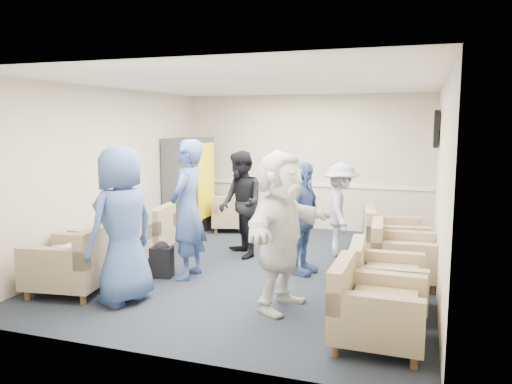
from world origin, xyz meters
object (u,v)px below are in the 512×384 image
(person_front_left, at_px, (122,225))
(person_mid_left, at_px, (188,209))
(armchair_right_midnear, at_px, (382,282))
(person_mid_right, at_px, (302,218))
(armchair_right_midfar, at_px, (399,257))
(armchair_right_far, at_px, (390,240))
(person_back_left, at_px, (241,204))
(armchair_left_near, at_px, (75,264))
(person_front_right, at_px, (281,231))
(armchair_left_far, at_px, (147,234))
(vending_machine, at_px, (189,185))
(person_back_right, at_px, (341,210))
(armchair_left_mid, at_px, (115,246))
(armchair_right_near, at_px, (372,311))
(armchair_corner, at_px, (233,215))

(person_front_left, distance_m, person_mid_left, 1.15)
(armchair_right_midnear, height_order, person_mid_right, person_mid_right)
(armchair_right_midfar, relative_size, armchair_right_far, 0.89)
(person_back_left, bearing_deg, armchair_right_far, 60.32)
(armchair_left_near, bearing_deg, person_front_right, 88.99)
(armchair_left_far, relative_size, vending_machine, 0.53)
(armchair_right_midfar, relative_size, person_back_right, 0.62)
(armchair_left_far, relative_size, person_mid_right, 0.60)
(armchair_left_mid, relative_size, person_mid_right, 0.57)
(person_mid_right, bearing_deg, armchair_left_near, 138.44)
(armchair_right_midfar, height_order, person_mid_left, person_mid_left)
(armchair_right_near, distance_m, armchair_right_midfar, 2.09)
(armchair_right_midfar, xyz_separation_m, person_back_right, (-0.99, 1.14, 0.41))
(armchair_corner, height_order, person_back_right, person_back_right)
(person_back_left, xyz_separation_m, person_back_right, (1.50, 0.59, -0.10))
(armchair_left_near, height_order, person_back_right, person_back_right)
(armchair_right_midnear, height_order, person_front_right, person_front_right)
(person_back_right, bearing_deg, person_front_right, 161.01)
(armchair_right_near, relative_size, person_back_right, 0.58)
(armchair_corner, bearing_deg, person_back_right, 138.66)
(armchair_left_mid, distance_m, person_front_right, 2.90)
(armchair_right_far, distance_m, person_back_right, 0.92)
(armchair_right_near, distance_m, person_mid_left, 3.05)
(vending_machine, bearing_deg, person_mid_left, -64.16)
(armchair_left_mid, xyz_separation_m, armchair_right_far, (3.83, 1.59, 0.02))
(armchair_left_far, xyz_separation_m, vending_machine, (-0.10, 1.80, 0.59))
(person_mid_left, xyz_separation_m, person_front_right, (1.54, -0.72, -0.04))
(armchair_corner, xyz_separation_m, person_back_right, (2.31, -1.17, 0.45))
(armchair_right_far, relative_size, vending_machine, 0.57)
(person_back_right, bearing_deg, armchair_right_midnear, -172.27)
(armchair_corner, bearing_deg, armchair_right_midnear, 118.13)
(armchair_right_far, bearing_deg, armchair_right_midnear, 171.56)
(armchair_right_midfar, distance_m, person_back_left, 2.60)
(vending_machine, height_order, person_back_right, vending_machine)
(person_front_right, bearing_deg, armchair_right_midfar, -28.35)
(armchair_left_far, relative_size, person_back_right, 0.64)
(armchair_right_near, bearing_deg, armchair_left_near, 85.36)
(armchair_right_near, distance_m, person_front_left, 3.03)
(armchair_right_midnear, bearing_deg, armchair_right_far, -2.26)
(vending_machine, bearing_deg, armchair_right_far, -15.81)
(person_front_right, bearing_deg, person_back_right, 7.05)
(armchair_left_far, relative_size, person_back_left, 0.57)
(armchair_left_near, height_order, person_mid_right, person_mid_right)
(person_mid_left, distance_m, person_front_right, 1.70)
(person_front_left, relative_size, person_mid_left, 0.98)
(armchair_left_mid, bearing_deg, vending_machine, -173.23)
(armchair_right_near, height_order, person_back_left, person_back_left)
(vending_machine, distance_m, person_front_left, 3.96)
(armchair_right_far, relative_size, person_back_right, 0.70)
(armchair_right_near, xyz_separation_m, armchair_right_midfar, (0.15, 2.08, 0.00))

